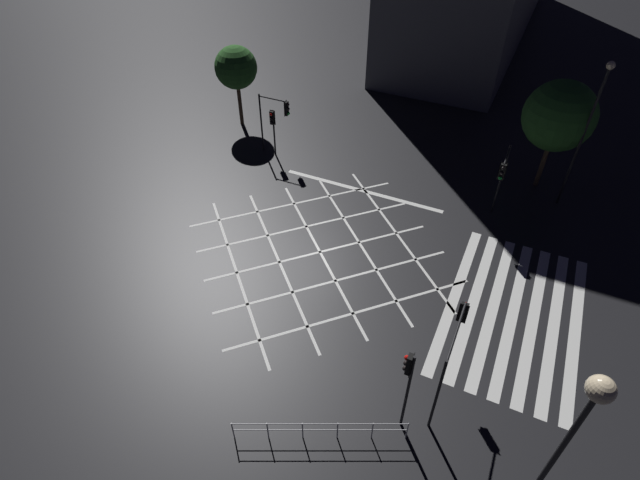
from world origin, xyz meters
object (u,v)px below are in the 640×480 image
object	(u,v)px
traffic_light_ne_main	(273,124)
street_tree_near	(236,68)
traffic_light_sw_cross	(408,377)
street_lamp_west	(589,120)
traffic_light_sw_main	(453,345)
traffic_light_se_main	(502,174)
street_lamp_east	(563,446)
street_tree_far	(559,116)
traffic_light_ne_cross	(275,113)

from	to	relation	value
traffic_light_ne_main	street_tree_near	xyz separation A→B (m)	(2.81, 4.28, 1.88)
traffic_light_sw_cross	street_lamp_west	xyz separation A→B (m)	(17.30, -4.12, 2.29)
traffic_light_sw_main	traffic_light_sw_cross	bearing A→B (deg)	151.49
traffic_light_se_main	street_tree_near	xyz separation A→B (m)	(3.83, 18.60, 1.01)
traffic_light_sw_main	street_lamp_east	xyz separation A→B (m)	(-4.88, -2.97, 3.93)
street_tree_near	street_tree_far	world-z (taller)	street_tree_far
traffic_light_ne_main	street_lamp_west	size ratio (longest dim) A/B	0.39
traffic_light_se_main	traffic_light_sw_main	bearing A→B (deg)	1.46
street_lamp_west	street_tree_far	world-z (taller)	street_lamp_west
traffic_light_ne_main	street_lamp_west	distance (m)	18.10
traffic_light_ne_cross	traffic_light_ne_main	bearing A→B (deg)	-105.27
traffic_light_ne_cross	traffic_light_ne_main	world-z (taller)	traffic_light_ne_cross
street_lamp_east	street_lamp_west	world-z (taller)	street_lamp_east
traffic_light_ne_main	street_lamp_west	bearing A→B (deg)	98.01
traffic_light_ne_cross	traffic_light_se_main	distance (m)	14.31
street_tree_near	traffic_light_ne_main	bearing A→B (deg)	-123.23
traffic_light_se_main	street_lamp_west	bearing A→B (deg)	136.36
traffic_light_sw_main	street_lamp_east	bearing A→B (deg)	-148.65
traffic_light_sw_main	traffic_light_ne_main	xyz separation A→B (m)	(12.85, 14.62, -0.76)
traffic_light_se_main	street_lamp_east	size ratio (longest dim) A/B	0.46
street_lamp_west	street_tree_far	bearing A→B (deg)	45.67
street_tree_far	street_lamp_west	bearing A→B (deg)	-134.33
street_lamp_east	street_tree_near	distance (m)	30.13
street_tree_near	street_tree_far	xyz separation A→B (m)	(1.04, -20.56, 0.43)
traffic_light_ne_main	street_tree_far	xyz separation A→B (m)	(3.85, -16.28, 2.30)
traffic_light_ne_cross	traffic_light_ne_main	size ratio (longest dim) A/B	1.24
street_tree_far	traffic_light_sw_cross	bearing A→B (deg)	171.69
traffic_light_se_main	traffic_light_sw_cross	bearing A→B (deg)	-3.18
traffic_light_sw_cross	street_tree_far	xyz separation A→B (m)	(18.66, -2.73, 1.58)
traffic_light_sw_main	traffic_light_se_main	distance (m)	11.83
traffic_light_ne_cross	street_tree_far	size ratio (longest dim) A/B	0.61
traffic_light_se_main	street_tree_far	distance (m)	5.44
street_lamp_west	street_tree_near	distance (m)	21.98
traffic_light_sw_main	street_tree_far	size ratio (longest dim) A/B	0.63
traffic_light_sw_main	street_lamp_west	distance (m)	15.80
street_lamp_west	traffic_light_se_main	bearing A→B (deg)	136.36
street_tree_near	traffic_light_sw_main	bearing A→B (deg)	-129.63
traffic_light_se_main	street_lamp_west	xyz separation A→B (m)	(3.51, -3.35, 2.15)
traffic_light_sw_main	traffic_light_se_main	xyz separation A→B (m)	(11.82, 0.30, 0.10)
traffic_light_se_main	traffic_light_ne_main	distance (m)	14.38
traffic_light_sw_main	street_tree_near	world-z (taller)	street_tree_near
traffic_light_ne_main	street_lamp_east	xyz separation A→B (m)	(-17.73, -17.59, 4.69)
street_lamp_east	traffic_light_ne_cross	bearing A→B (deg)	44.22
traffic_light_sw_cross	street_tree_far	distance (m)	18.92
traffic_light_sw_cross	traffic_light_se_main	world-z (taller)	traffic_light_se_main
traffic_light_sw_cross	traffic_light_ne_main	distance (m)	20.09
traffic_light_ne_cross	traffic_light_sw_main	bearing A→B (deg)	-42.06
traffic_light_ne_main	street_tree_far	size ratio (longest dim) A/B	0.49
traffic_light_sw_main	traffic_light_ne_main	world-z (taller)	traffic_light_sw_main
traffic_light_sw_cross	traffic_light_se_main	xyz separation A→B (m)	(13.79, -0.77, 0.14)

